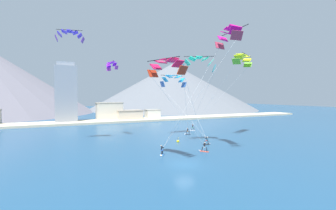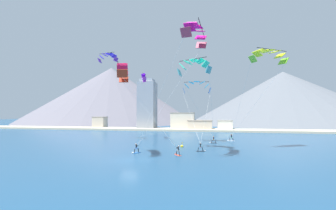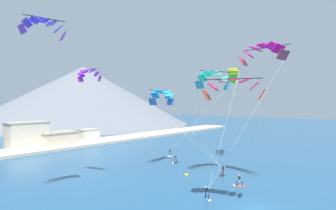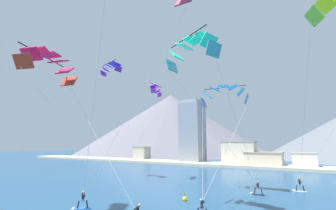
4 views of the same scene
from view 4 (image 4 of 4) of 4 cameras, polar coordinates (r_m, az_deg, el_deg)
kitesurfer_near_trail at (r=35.52m, az=30.16°, el=-17.64°), size 1.78×0.64×1.75m
kitesurfer_mid_center at (r=31.33m, az=21.51°, el=-19.62°), size 1.74×0.55×1.64m
kitesurfer_far_right at (r=24.73m, az=-21.41°, el=-22.36°), size 1.33×1.65×1.68m
parafoil_kite_near_lead at (r=32.54m, az=13.96°, el=2.89°), size 6.61×12.75×12.95m
parafoil_kite_mid_center at (r=23.77m, az=6.06°, el=13.91°), size 6.89×12.30×15.60m
parafoil_kite_far_left at (r=23.87m, az=-27.81°, el=9.33°), size 10.06×6.68×13.13m
parafoil_kite_distant_high_outer at (r=46.08m, az=-14.24°, el=9.29°), size 5.27×2.13×2.23m
parafoil_kite_distant_low_drift at (r=41.81m, az=-3.23°, el=4.09°), size 2.10×4.08×1.97m
race_marker_buoy at (r=26.61m, az=4.28°, el=-22.73°), size 0.56×0.56×1.02m
shoreline_strip at (r=67.49m, az=16.36°, el=-14.41°), size 180.00×10.00×0.70m
shore_building_harbour_front at (r=67.46m, az=31.40°, el=-11.96°), size 5.65×4.27×4.02m
shore_building_promenade_mid at (r=88.02m, az=-6.68°, el=-12.14°), size 5.43×4.60×5.15m
shore_building_quay_east at (r=68.28m, az=23.24°, el=-12.57°), size 9.60×6.82×3.99m
shore_building_quay_west at (r=71.49m, az=17.62°, el=-11.55°), size 9.80×5.44×6.97m
highrise_tower at (r=75.80m, az=6.20°, el=-6.75°), size 7.00×7.00×20.85m
mountain_peak_central_summit at (r=152.80m, az=0.71°, el=-4.77°), size 121.74×121.74×39.72m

